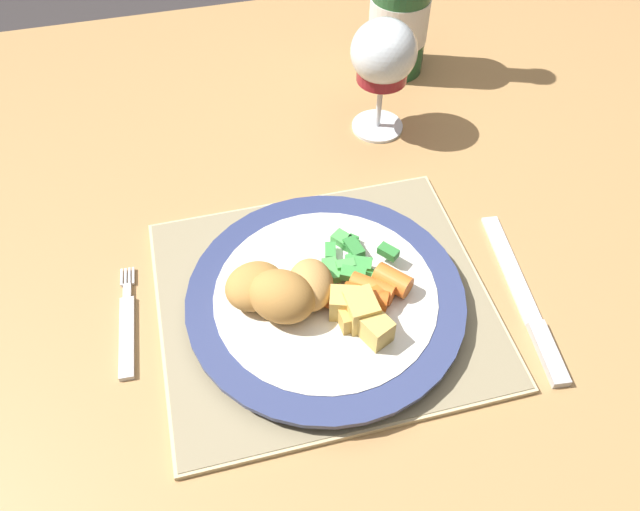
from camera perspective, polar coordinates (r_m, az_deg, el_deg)
The scene contains 11 objects.
ground_plane at distance 1.35m, azimuth -1.01°, elevation -19.06°, with size 6.00×6.00×0.00m, color #383333.
dining_table at distance 0.76m, azimuth -1.69°, elevation -1.19°, with size 1.52×1.03×0.74m.
placemat at distance 0.64m, azimuth 0.66°, elevation -4.10°, with size 0.33×0.29×0.01m.
dinner_plate at distance 0.62m, azimuth 0.78°, elevation -3.95°, with size 0.28×0.28×0.02m.
breaded_croquettes at distance 0.59m, azimuth -3.49°, elevation -3.23°, with size 0.12×0.10×0.05m.
green_beans_pile at distance 0.63m, azimuth 3.02°, elevation -0.56°, with size 0.08×0.09×0.02m.
glazed_carrots at distance 0.60m, azimuth 4.44°, elevation -3.62°, with size 0.10×0.06×0.02m.
fork at distance 0.65m, azimuth -17.22°, elevation -6.37°, with size 0.02×0.13×0.01m.
table_knife at distance 0.67m, azimuth 18.50°, elevation -4.60°, with size 0.04×0.22×0.01m.
wine_glass at distance 0.78m, azimuth 5.81°, elevation 17.57°, with size 0.08×0.08×0.15m.
roast_potatoes at distance 0.59m, azimuth 3.58°, elevation -5.35°, with size 0.05×0.07×0.03m.
Camera 1 is at (-0.09, -0.47, 1.26)m, focal length 35.00 mm.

